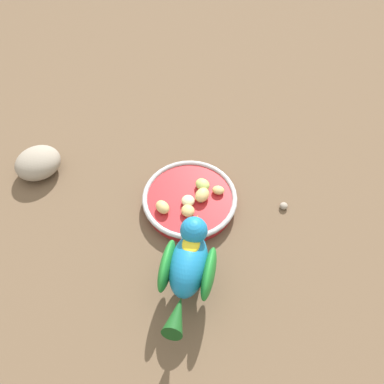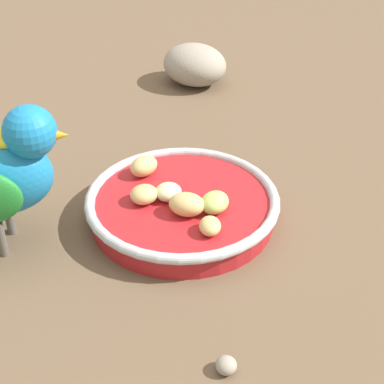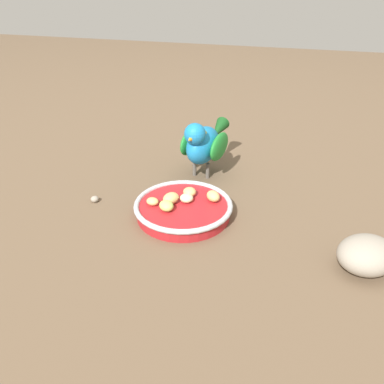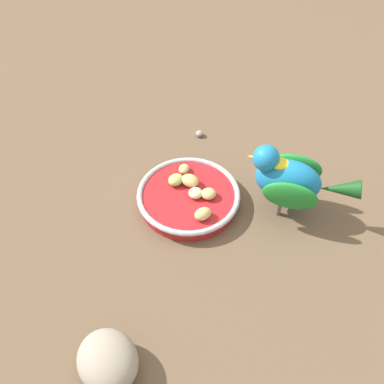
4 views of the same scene
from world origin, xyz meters
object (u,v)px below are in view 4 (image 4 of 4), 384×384
Objects in this scene: parrot at (291,179)px; pebble_0 at (199,134)px; apple_piece_2 at (191,179)px; apple_piece_5 at (203,214)px; rock_large at (108,361)px; apple_piece_0 at (196,193)px; apple_piece_4 at (176,180)px; feeding_bowl at (191,197)px; apple_piece_1 at (209,194)px; apple_piece_3 at (184,169)px.

parrot is 12.53× the size of pebble_0.
apple_piece_2 reaches higher than apple_piece_5.
pebble_0 is at bearing 171.96° from rock_large.
apple_piece_0 is 0.05m from apple_piece_4.
feeding_bowl is at bearing -106.24° from apple_piece_0.
parrot reaches higher than feeding_bowl.
feeding_bowl is at bearing 51.10° from apple_piece_4.
rock_large is at bearing -11.86° from apple_piece_2.
apple_piece_0 is at bearing 4.02° from pebble_0.
apple_piece_4 is at bearing 3.88° from parrot.
apple_piece_4 is at bearing 172.45° from rock_large.
pebble_0 is (-0.18, 0.03, -0.03)m from apple_piece_4.
apple_piece_5 is 0.31m from rock_large.
apple_piece_4 is at bearing -112.76° from apple_piece_1.
feeding_bowl is 7.31× the size of apple_piece_0.
apple_piece_5 is at bearing -6.51° from apple_piece_1.
apple_piece_5 reaches higher than apple_piece_0.
apple_piece_1 is 0.36m from rock_large.
apple_piece_4 is at bearing -19.41° from apple_piece_3.
apple_piece_3 is at bearing -160.95° from feeding_bowl.
pebble_0 is (-0.20, -0.19, -0.08)m from parrot.
parrot reaches higher than rock_large.
feeding_bowl is at bearing -93.30° from apple_piece_1.
rock_large reaches higher than pebble_0.
apple_piece_1 reaches higher than pebble_0.
parrot reaches higher than apple_piece_4.
apple_piece_2 is at bearing 168.14° from rock_large.
apple_piece_2 is at bearing -174.12° from feeding_bowl.
parrot is (-0.06, 0.16, 0.05)m from apple_piece_5.
apple_piece_5 is (0.12, 0.05, 0.00)m from apple_piece_3.
rock_large reaches higher than apple_piece_5.
apple_piece_5 is at bearing 7.49° from pebble_0.
apple_piece_3 is 0.77× the size of apple_piece_5.
apple_piece_2 is 0.38m from rock_large.
apple_piece_5 is at bearing 37.38° from apple_piece_4.
parrot is 0.28m from pebble_0.
apple_piece_0 is 0.27× the size of rock_large.
apple_piece_3 is 0.41m from rock_large.
apple_piece_5 is 0.26m from pebble_0.
apple_piece_4 is 0.38m from rock_large.
apple_piece_1 is (-0.00, 0.03, 0.00)m from apple_piece_0.
apple_piece_2 is 0.17× the size of parrot.
apple_piece_0 is 0.07m from apple_piece_3.
apple_piece_0 is 1.07× the size of apple_piece_3.
feeding_bowl is 5.57× the size of apple_piece_2.
apple_piece_5 is at bearing 30.62° from parrot.
apple_piece_3 is 0.13m from apple_piece_5.
apple_piece_4 is at bearing -9.07° from pebble_0.
apple_piece_5 is 1.97× the size of pebble_0.
rock_large is at bearing -13.38° from feeding_bowl.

